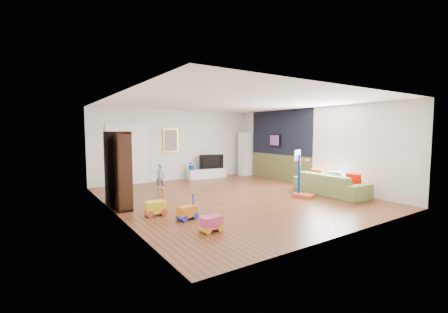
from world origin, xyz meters
TOP-DOWN VIEW (x-y plane):
  - floor at (0.00, 0.00)m, footprint 6.50×7.50m
  - ceiling at (0.00, 0.00)m, footprint 6.50×7.50m
  - wall_back at (0.00, 3.75)m, footprint 6.50×0.00m
  - wall_front at (0.00, -3.75)m, footprint 6.50×0.00m
  - wall_left at (-3.25, 0.00)m, footprint 0.00×7.50m
  - wall_right at (3.25, 0.00)m, footprint 0.00×7.50m
  - navy_accent at (3.23, 1.40)m, footprint 0.01×3.20m
  - olive_wainscot at (3.23, 1.40)m, footprint 0.01×3.20m
  - doorway at (-1.90, 3.71)m, footprint 1.45×0.06m
  - painting_back at (-0.25, 3.71)m, footprint 0.62×0.06m
  - artwork_right at (3.17, 1.60)m, footprint 0.04×0.56m
  - media_console at (1.18, 3.46)m, footprint 1.64×0.49m
  - tall_cabinet at (2.97, 3.22)m, footprint 0.45×0.45m
  - bookshelf at (-3.02, 0.66)m, footprint 0.36×1.30m
  - sofa at (2.62, -1.39)m, footprint 0.94×2.24m
  - basketball_hoop at (1.70, -1.19)m, footprint 0.65×0.71m
  - ride_on_yellow at (-2.52, -0.59)m, footprint 0.47×0.31m
  - ride_on_orange at (-2.07, -1.27)m, footprint 0.46×0.34m
  - ride_on_pink at (-2.04, -2.22)m, footprint 0.42×0.28m
  - child at (-1.28, 2.24)m, footprint 0.31×0.21m
  - tv at (1.39, 3.47)m, footprint 1.00×0.40m
  - vase_plant at (0.52, 3.48)m, footprint 0.42×0.39m
  - pillow_left at (2.83, -2.01)m, footprint 0.14×0.40m
  - pillow_center at (2.85, -1.39)m, footprint 0.19×0.38m
  - pillow_right at (2.86, -0.72)m, footprint 0.14×0.37m

SIDE VIEW (x-z plane):
  - floor at x=0.00m, z-range 0.00..0.00m
  - media_console at x=1.18m, z-range 0.00..0.38m
  - ride_on_pink at x=-2.04m, z-range 0.00..0.55m
  - ride_on_orange at x=-2.07m, z-range 0.00..0.55m
  - ride_on_yellow at x=-2.52m, z-range 0.00..0.60m
  - sofa at x=2.62m, z-range 0.00..0.65m
  - child at x=-1.28m, z-range 0.00..0.85m
  - olive_wainscot at x=3.23m, z-range 0.00..1.00m
  - pillow_left at x=2.83m, z-range 0.31..0.71m
  - pillow_center at x=2.85m, z-range 0.33..0.70m
  - pillow_right at x=2.86m, z-range 0.33..0.69m
  - vase_plant at x=0.52m, z-range 0.38..0.77m
  - tv at x=1.39m, z-range 0.38..0.96m
  - basketball_hoop at x=1.70m, z-range 0.00..1.37m
  - tall_cabinet at x=2.97m, z-range 0.00..1.85m
  - bookshelf at x=-3.02m, z-range 0.00..1.90m
  - doorway at x=-1.90m, z-range 0.00..2.10m
  - wall_back at x=0.00m, z-range 0.00..2.70m
  - wall_front at x=0.00m, z-range 0.00..2.70m
  - wall_left at x=-3.25m, z-range 0.00..2.70m
  - wall_right at x=3.25m, z-range 0.00..2.70m
  - artwork_right at x=3.17m, z-range 1.32..1.78m
  - painting_back at x=-0.25m, z-range 1.09..2.01m
  - navy_accent at x=3.23m, z-range 1.00..2.70m
  - ceiling at x=0.00m, z-range 2.70..2.70m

